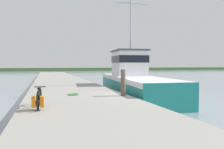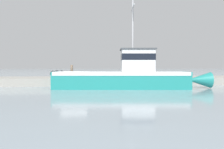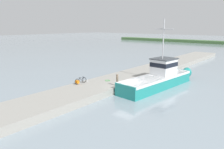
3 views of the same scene
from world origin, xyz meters
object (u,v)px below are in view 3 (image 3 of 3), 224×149
(fishing_boat_main, at_px, (160,77))
(water_bottle_by_bike, at_px, (88,81))
(bicycle_touring, at_px, (80,81))
(mooring_post, at_px, (117,80))

(fishing_boat_main, relative_size, water_bottle_by_bike, 58.35)
(bicycle_touring, height_order, mooring_post, mooring_post)
(fishing_boat_main, height_order, bicycle_touring, fishing_boat_main)
(bicycle_touring, bearing_deg, fishing_boat_main, 51.34)
(water_bottle_by_bike, bearing_deg, fishing_boat_main, 43.37)
(bicycle_touring, bearing_deg, water_bottle_by_bike, 88.72)
(water_bottle_by_bike, bearing_deg, bicycle_touring, -94.50)
(mooring_post, bearing_deg, fishing_boat_main, 63.26)
(fishing_boat_main, relative_size, mooring_post, 10.55)
(bicycle_touring, bearing_deg, mooring_post, 31.57)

